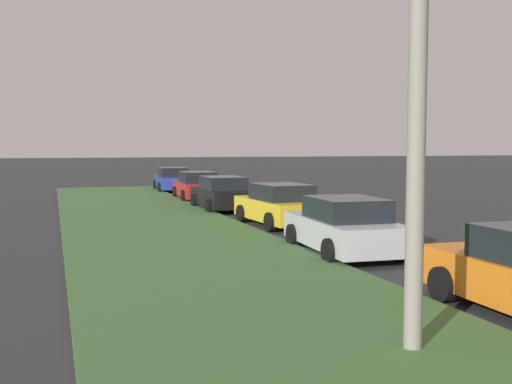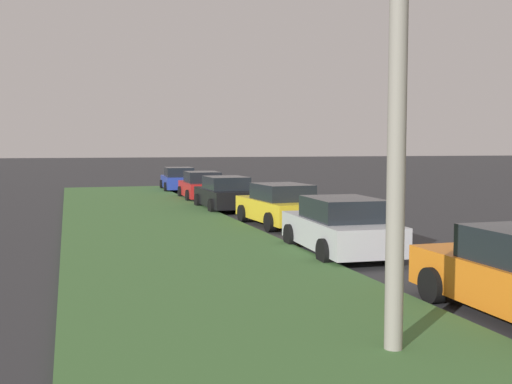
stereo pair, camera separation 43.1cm
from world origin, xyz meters
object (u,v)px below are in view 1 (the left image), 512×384
parked_car_blue (172,180)px  streetlight (446,18)px  parked_car_silver (344,227)px  parked_car_black (222,194)px  parked_car_red (197,186)px  parked_car_yellow (280,205)px

parked_car_blue → streetlight: streetlight is taller
parked_car_blue → streetlight: size_ratio=0.59×
parked_car_silver → parked_car_blue: 23.17m
parked_car_black → parked_car_blue: size_ratio=0.98×
parked_car_silver → parked_car_red: size_ratio=1.01×
parked_car_black → streetlight: (-18.69, 2.10, 3.67)m
parked_car_silver → parked_car_yellow: (5.79, -0.42, 0.00)m
parked_car_black → parked_car_red: size_ratio=0.99×
parked_car_black → parked_car_blue: (11.78, -0.04, 0.00)m
parked_car_yellow → streetlight: size_ratio=0.59×
parked_car_yellow → parked_car_blue: same height
parked_car_red → parked_car_blue: 6.53m
parked_car_yellow → parked_car_red: 10.85m
parked_car_yellow → parked_car_black: 5.62m
parked_car_yellow → parked_car_black: (5.59, 0.56, 0.00)m
streetlight → parked_car_red: bearing=-5.2°
parked_car_black → streetlight: streetlight is taller
parked_car_blue → parked_car_silver: bearing=-176.6°
parked_car_yellow → streetlight: (-13.10, 2.66, 3.67)m
streetlight → parked_car_silver: bearing=-17.0°
parked_car_silver → parked_car_red: (16.64, 0.04, 0.00)m
parked_car_black → parked_car_blue: bearing=-0.7°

